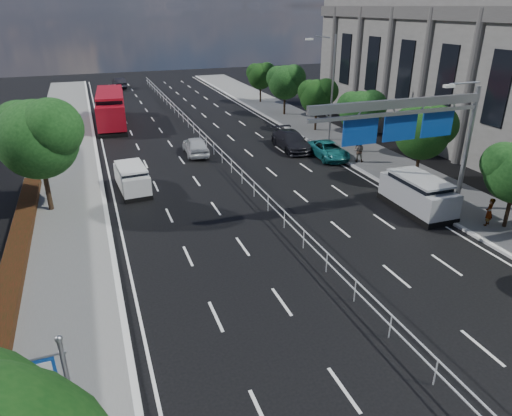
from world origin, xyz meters
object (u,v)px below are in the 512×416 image
red_bus (111,107)px  pedestrian_b (359,151)px  near_car_silver (196,146)px  parked_car_dark (291,141)px  near_car_dark (119,83)px  overhead_gantry (414,121)px  toilet_sign (48,388)px  white_minivan (132,179)px  silver_minivan (418,194)px  pedestrian_a (489,212)px  parked_car_teal (328,150)px

red_bus → pedestrian_b: (16.75, -19.62, -0.74)m
near_car_silver → pedestrian_b: size_ratio=2.53×
parked_car_dark → near_car_dark: bearing=107.8°
overhead_gantry → parked_car_dark: bearing=90.9°
toilet_sign → white_minivan: bearing=78.9°
silver_minivan → pedestrian_b: bearing=81.2°
white_minivan → near_car_silver: (5.73, 6.50, -0.13)m
silver_minivan → pedestrian_a: bearing=-56.1°
toilet_sign → pedestrian_a: bearing=19.2°
overhead_gantry → pedestrian_a: size_ratio=6.50×
white_minivan → parked_car_teal: (15.40, 1.96, -0.22)m
overhead_gantry → toilet_sign: bearing=-150.4°
red_bus → near_car_dark: size_ratio=2.51×
white_minivan → pedestrian_b: size_ratio=2.45×
red_bus → parked_car_teal: 23.32m
red_bus → near_car_silver: size_ratio=2.63×
red_bus → parked_car_dark: 19.75m
parked_car_dark → pedestrian_a: (3.92, -17.28, 0.17)m
overhead_gantry → near_car_silver: (-8.11, 16.06, -4.88)m
silver_minivan → overhead_gantry: bearing=-155.4°
near_car_silver → pedestrian_a: (11.80, -18.65, 0.20)m
white_minivan → parked_car_dark: 14.54m
silver_minivan → pedestrian_a: 3.90m
silver_minivan → near_car_silver: bearing=123.1°
near_car_silver → pedestrian_b: bearing=153.0°
near_car_silver → parked_car_dark: size_ratio=0.82×
parked_car_dark → parked_car_teal: bearing=-58.8°
near_car_dark → pedestrian_a: pedestrian_a is taller
toilet_sign → silver_minivan: 22.13m
silver_minivan → pedestrian_a: silver_minivan is taller
overhead_gantry → parked_car_teal: overhead_gantry is taller
toilet_sign → red_bus: size_ratio=0.39×
toilet_sign → parked_car_dark: 30.36m
toilet_sign → near_car_dark: bearing=83.9°
parked_car_teal → pedestrian_b: (1.51, -1.99, 0.35)m
red_bus → toilet_sign: bearing=-91.6°
pedestrian_a → pedestrian_b: bearing=-111.5°
toilet_sign → parked_car_teal: bearing=48.2°
red_bus → pedestrian_a: bearing=-57.1°
near_car_silver → parked_car_teal: bearing=158.1°
toilet_sign → parked_car_dark: (17.45, 24.74, -2.19)m
parked_car_teal → parked_car_dark: 3.66m
near_car_dark → parked_car_teal: bearing=104.1°
overhead_gantry → parked_car_dark: size_ratio=1.96×
near_car_silver → pedestrian_a: size_ratio=2.71×
overhead_gantry → near_car_dark: size_ratio=2.29×
parked_car_teal → pedestrian_b: 2.53m
near_car_dark → white_minivan: bearing=83.1°
red_bus → parked_car_dark: size_ratio=2.15×
toilet_sign → pedestrian_b: (20.77, 19.57, -1.96)m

